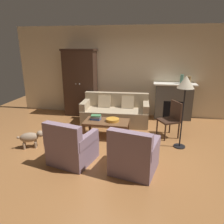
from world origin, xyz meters
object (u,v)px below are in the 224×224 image
Objects in this scene: coffee_table at (107,123)px; mantel_vase_bronze at (189,80)px; fireplace at (173,101)px; fruit_bowl at (113,120)px; mantel_vase_jade at (182,79)px; couch at (115,113)px; armchair_near_right at (134,156)px; side_chair_wooden at (172,117)px; book_stack at (96,117)px; armoire at (81,83)px; armchair_near_left at (71,147)px; dog at (31,137)px; floor_lamp at (186,86)px.

coffee_table is 4.84× the size of mantel_vase_bronze.
fireplace reaches higher than fruit_bowl.
couch is at bearing -159.55° from mantel_vase_jade.
couch is at bearing 107.12° from armchair_near_right.
mantel_vase_jade is 0.20m from mantel_vase_bronze.
fireplace is 3.31m from armchair_near_right.
side_chair_wooden is (-0.34, -1.40, -0.74)m from mantel_vase_jade.
fireplace is 2.35m from fruit_bowl.
book_stack is 2.88m from mantel_vase_jade.
fireplace is 1.37× the size of armchair_near_right.
armoire is 3.16m from armchair_near_left.
mantel_vase_jade is 0.51× the size of dog.
fruit_bowl is 0.36× the size of side_chair_wooden.
fireplace is at bearing 54.61° from armchair_near_left.
floor_lamp reaches higher than armchair_near_left.
floor_lamp is 3.55m from dog.
armchair_near_right is at bearing -109.70° from mantel_vase_jade.
armoire is (-2.95, -0.08, 0.49)m from fireplace.
mantel_vase_jade reaches higher than armchair_near_left.
book_stack is (-0.44, 0.04, 0.03)m from fruit_bowl.
couch is at bearing -157.07° from fireplace.
armchair_near_left reaches higher than couch.
mantel_vase_bronze is (3.33, 0.06, 0.18)m from armoire.
armoire is 3.98× the size of dog.
mantel_vase_jade reaches higher than armchair_near_right.
armchair_near_right reaches higher than couch.
coffee_table is 1.18× the size of armchair_near_left.
book_stack is at bearing -108.98° from couch.
side_chair_wooden is at bearing 11.59° from coffee_table.
mantel_vase_jade is 0.17× the size of floor_lamp.
side_chair_wooden is (1.43, 0.31, 0.06)m from fruit_bowl.
armchair_near_left is (0.78, -2.97, -0.74)m from armoire.
armchair_near_right is 1.85m from floor_lamp.
coffee_table is 1.79m from dog.
floor_lamp reaches higher than couch.
mantel_vase_jade is at bearing 37.10° from book_stack.
armchair_near_right is 1.74× the size of dog.
armoire reaches higher than book_stack.
mantel_vase_bronze is (2.41, 1.67, 0.75)m from book_stack.
fireplace is 0.77m from mantel_vase_bronze.
floor_lamp is at bearing -74.08° from side_chair_wooden.
side_chair_wooden is at bearing 39.08° from armchair_near_left.
mantel_vase_jade is at bearing -5.69° from fireplace.
dog is at bearing -97.69° from armoire.
floor_lamp is at bearing -95.08° from mantel_vase_jade.
fireplace is 3.85× the size of fruit_bowl.
fruit_bowl is 1.45m from armchair_near_left.
mantel_vase_jade is 0.30× the size of side_chair_wooden.
mantel_vase_jade is at bearing 180.00° from mantel_vase_bronze.
fruit_bowl is 0.62× the size of dog.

